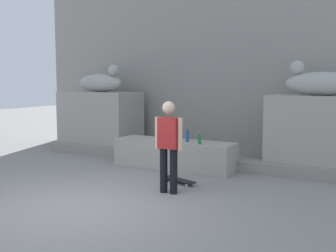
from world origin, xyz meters
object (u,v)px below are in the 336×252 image
object	(u,v)px
skater	(169,143)
skateboard	(179,180)
bottle_blue	(187,136)
bottle_green	(200,139)
statue_reclining_right	(320,83)
statue_reclining_left	(101,82)

from	to	relation	value
skater	skateboard	world-z (taller)	skater
bottle_blue	bottle_green	xyz separation A→B (m)	(0.40, -0.22, -0.03)
bottle_blue	bottle_green	distance (m)	0.46
statue_reclining_right	bottle_blue	xyz separation A→B (m)	(-2.68, -1.14, -1.21)
statue_reclining_left	statue_reclining_right	bearing A→B (deg)	6.58
statue_reclining_right	skateboard	size ratio (longest dim) A/B	1.98
skater	skateboard	size ratio (longest dim) A/B	2.04
skateboard	bottle_green	distance (m)	1.23
statue_reclining_right	bottle_green	xyz separation A→B (m)	(-2.27, -1.36, -1.24)
statue_reclining_right	skater	bearing A→B (deg)	58.57
skateboard	statue_reclining_right	bearing A→B (deg)	66.96
skater	skateboard	distance (m)	1.14
bottle_blue	statue_reclining_right	bearing A→B (deg)	23.14
statue_reclining_left	bottle_green	bearing A→B (deg)	-13.30
statue_reclining_left	statue_reclining_right	distance (m)	6.03
statue_reclining_left	skater	bearing A→B (deg)	-31.75
statue_reclining_right	skater	xyz separation A→B (m)	(-2.09, -3.12, -1.07)
skateboard	bottle_green	size ratio (longest dim) A/B	3.02
skater	bottle_blue	size ratio (longest dim) A/B	5.08
skateboard	bottle_green	xyz separation A→B (m)	(-0.02, 1.03, 0.68)
skateboard	bottle_green	bearing A→B (deg)	111.50
skater	bottle_green	xyz separation A→B (m)	(-0.18, 1.76, -0.17)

